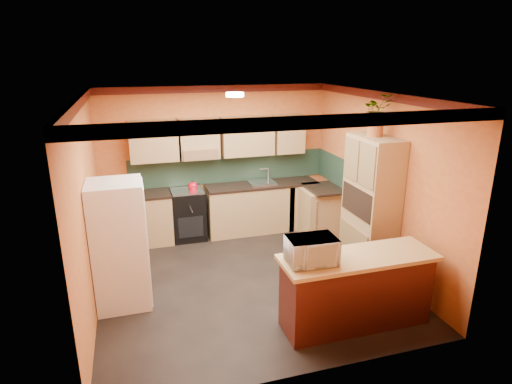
# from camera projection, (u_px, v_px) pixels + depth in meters

# --- Properties ---
(room_shell) EXTENTS (4.24, 4.24, 2.72)m
(room_shell) POSITION_uv_depth(u_px,v_px,m) (242.00, 138.00, 6.03)
(room_shell) COLOR black
(room_shell) RESTS_ON ground
(base_cabinets_back) EXTENTS (3.65, 0.60, 0.88)m
(base_cabinets_back) POSITION_uv_depth(u_px,v_px,m) (222.00, 212.00, 7.91)
(base_cabinets_back) COLOR tan
(base_cabinets_back) RESTS_ON ground
(countertop_back) EXTENTS (3.65, 0.62, 0.04)m
(countertop_back) POSITION_uv_depth(u_px,v_px,m) (221.00, 188.00, 7.77)
(countertop_back) COLOR black
(countertop_back) RESTS_ON base_cabinets_back
(stove) EXTENTS (0.58, 0.58, 0.91)m
(stove) POSITION_uv_depth(u_px,v_px,m) (188.00, 214.00, 7.74)
(stove) COLOR black
(stove) RESTS_ON ground
(kettle) EXTENTS (0.22, 0.22, 0.18)m
(kettle) POSITION_uv_depth(u_px,v_px,m) (193.00, 186.00, 7.56)
(kettle) COLOR #B80C1C
(kettle) RESTS_ON stove
(sink) EXTENTS (0.48, 0.40, 0.03)m
(sink) POSITION_uv_depth(u_px,v_px,m) (262.00, 183.00, 7.98)
(sink) COLOR silver
(sink) RESTS_ON countertop_back
(base_cabinets_right) EXTENTS (0.60, 0.80, 0.88)m
(base_cabinets_right) POSITION_uv_depth(u_px,v_px,m) (323.00, 212.00, 7.88)
(base_cabinets_right) COLOR tan
(base_cabinets_right) RESTS_ON ground
(countertop_right) EXTENTS (0.62, 0.80, 0.04)m
(countertop_right) POSITION_uv_depth(u_px,v_px,m) (324.00, 189.00, 7.74)
(countertop_right) COLOR black
(countertop_right) RESTS_ON base_cabinets_right
(fridge) EXTENTS (0.68, 0.66, 1.70)m
(fridge) POSITION_uv_depth(u_px,v_px,m) (120.00, 245.00, 5.55)
(fridge) COLOR white
(fridge) RESTS_ON ground
(pantry) EXTENTS (0.48, 0.90, 2.10)m
(pantry) POSITION_uv_depth(u_px,v_px,m) (370.00, 207.00, 6.37)
(pantry) COLOR tan
(pantry) RESTS_ON ground
(fern_pot) EXTENTS (0.22, 0.22, 0.16)m
(fern_pot) POSITION_uv_depth(u_px,v_px,m) (375.00, 131.00, 6.07)
(fern_pot) COLOR #A35127
(fern_pot) RESTS_ON pantry
(fern) EXTENTS (0.40, 0.35, 0.44)m
(fern) POSITION_uv_depth(u_px,v_px,m) (377.00, 109.00, 5.98)
(fern) COLOR tan
(fern) RESTS_ON fern_pot
(breakfast_bar) EXTENTS (1.80, 0.55, 0.88)m
(breakfast_bar) POSITION_uv_depth(u_px,v_px,m) (356.00, 292.00, 5.22)
(breakfast_bar) COLOR #4C1112
(breakfast_bar) RESTS_ON ground
(bar_top) EXTENTS (1.90, 0.65, 0.05)m
(bar_top) POSITION_uv_depth(u_px,v_px,m) (359.00, 258.00, 5.08)
(bar_top) COLOR tan
(bar_top) RESTS_ON breakfast_bar
(microwave) EXTENTS (0.57, 0.40, 0.31)m
(microwave) POSITION_uv_depth(u_px,v_px,m) (311.00, 250.00, 4.85)
(microwave) COLOR white
(microwave) RESTS_ON bar_top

